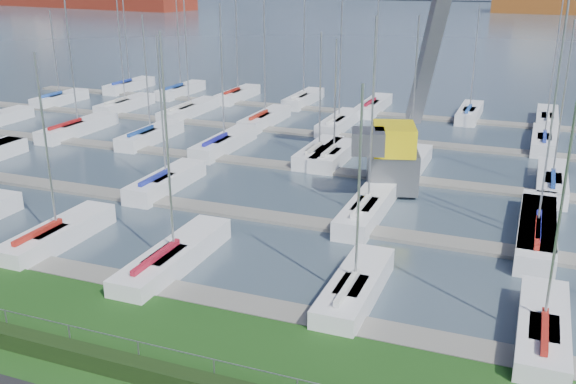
% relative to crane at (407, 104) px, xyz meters
% --- Properties ---
extents(water, '(800.00, 540.00, 0.20)m').
position_rel_crane_xyz_m(water, '(-3.33, 235.46, -5.73)').
color(water, '#3F4F5D').
extents(hedge, '(80.00, 0.70, 0.70)m').
position_rel_crane_xyz_m(hedge, '(-3.33, -24.94, -4.98)').
color(hedge, black).
rests_on(hedge, grass).
extents(fence, '(80.00, 0.04, 0.04)m').
position_rel_crane_xyz_m(fence, '(-3.33, -24.54, -4.13)').
color(fence, gray).
rests_on(fence, grass).
extents(docks, '(90.00, 41.60, 0.25)m').
position_rel_crane_xyz_m(docks, '(-3.33, 1.46, -5.55)').
color(docks, gray).
rests_on(docks, water).
extents(crane, '(7.19, 13.09, 22.35)m').
position_rel_crane_xyz_m(crane, '(0.00, 0.00, 0.00)').
color(crane, '#5C5F64').
rests_on(crane, water).
extents(sailboat_fleet, '(75.53, 49.07, 13.55)m').
position_rel_crane_xyz_m(sailboat_fleet, '(-4.87, 4.24, 0.05)').
color(sailboat_fleet, silver).
rests_on(sailboat_fleet, water).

